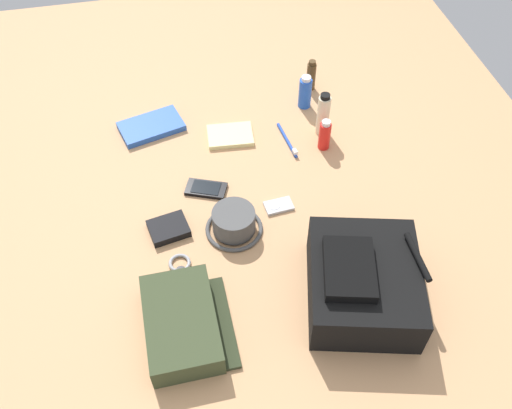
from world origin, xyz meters
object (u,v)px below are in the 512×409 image
(lotion_bottle, at_px, (323,114))
(paperback_novel, at_px, (151,127))
(deodorant_spray, at_px, (305,92))
(cologne_bottle, at_px, (311,76))
(toothbrush, at_px, (288,142))
(bucket_hat, at_px, (234,223))
(toiletry_pouch, at_px, (183,323))
(cell_phone, at_px, (206,189))
(wristwatch, at_px, (180,264))
(sunscreen_spray, at_px, (325,135))
(media_player, at_px, (279,206))
(notepad, at_px, (230,135))
(wallet, at_px, (169,229))
(backpack, at_px, (363,282))

(lotion_bottle, relative_size, paperback_novel, 0.68)
(deodorant_spray, height_order, lotion_bottle, lotion_bottle)
(cologne_bottle, distance_m, lotion_bottle, 0.24)
(toothbrush, bearing_deg, deodorant_spray, 149.58)
(bucket_hat, relative_size, deodorant_spray, 1.34)
(toiletry_pouch, xyz_separation_m, lotion_bottle, (-0.64, 0.55, 0.04))
(bucket_hat, distance_m, cologne_bottle, 0.71)
(cologne_bottle, bearing_deg, cell_phone, -47.15)
(paperback_novel, distance_m, wristwatch, 0.58)
(sunscreen_spray, xyz_separation_m, paperback_novel, (-0.21, -0.55, -0.04))
(toiletry_pouch, height_order, media_player, toiletry_pouch)
(cell_phone, xyz_separation_m, notepad, (-0.22, 0.12, 0.00))
(bucket_hat, height_order, cologne_bottle, cologne_bottle)
(toiletry_pouch, relative_size, notepad, 1.84)
(paperback_novel, xyz_separation_m, toothbrush, (0.17, 0.44, -0.00))
(wallet, bearing_deg, paperback_novel, 170.20)
(paperback_novel, height_order, wristwatch, paperback_novel)
(sunscreen_spray, distance_m, wristwatch, 0.64)
(cell_phone, bearing_deg, backpack, 36.49)
(sunscreen_spray, relative_size, media_player, 1.26)
(toothbrush, relative_size, wallet, 1.54)
(media_player, distance_m, notepad, 0.34)
(cell_phone, xyz_separation_m, wallet, (0.13, -0.13, 0.01))
(cell_phone, bearing_deg, deodorant_spray, 129.06)
(lotion_bottle, bearing_deg, wallet, -60.17)
(bucket_hat, height_order, notepad, bucket_hat)
(media_player, bearing_deg, toothbrush, 159.93)
(backpack, bearing_deg, toiletry_pouch, -89.70)
(cell_phone, height_order, wristwatch, cell_phone)
(sunscreen_spray, relative_size, wallet, 1.01)
(cologne_bottle, xyz_separation_m, wristwatch, (0.68, -0.56, -0.05))
(bucket_hat, xyz_separation_m, toothbrush, (-0.32, 0.24, -0.03))
(wallet, bearing_deg, bucket_hat, 68.25)
(media_player, bearing_deg, toiletry_pouch, -43.44)
(bucket_hat, height_order, cell_phone, bucket_hat)
(wristwatch, height_order, toothbrush, toothbrush)
(toiletry_pouch, bearing_deg, backpack, 90.30)
(bucket_hat, bearing_deg, sunscreen_spray, 128.40)
(bucket_hat, bearing_deg, wristwatch, -61.86)
(cell_phone, height_order, toothbrush, toothbrush)
(bucket_hat, xyz_separation_m, notepad, (-0.39, 0.06, -0.03))
(bucket_hat, xyz_separation_m, paperback_novel, (-0.49, -0.19, -0.02))
(deodorant_spray, distance_m, paperback_novel, 0.54)
(lotion_bottle, height_order, toothbrush, lotion_bottle)
(paperback_novel, bearing_deg, notepad, 68.92)
(deodorant_spray, height_order, media_player, deodorant_spray)
(sunscreen_spray, relative_size, paperback_novel, 0.48)
(toothbrush, height_order, wallet, wallet)
(wristwatch, bearing_deg, cell_phone, 156.52)
(cologne_bottle, height_order, wristwatch, cologne_bottle)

